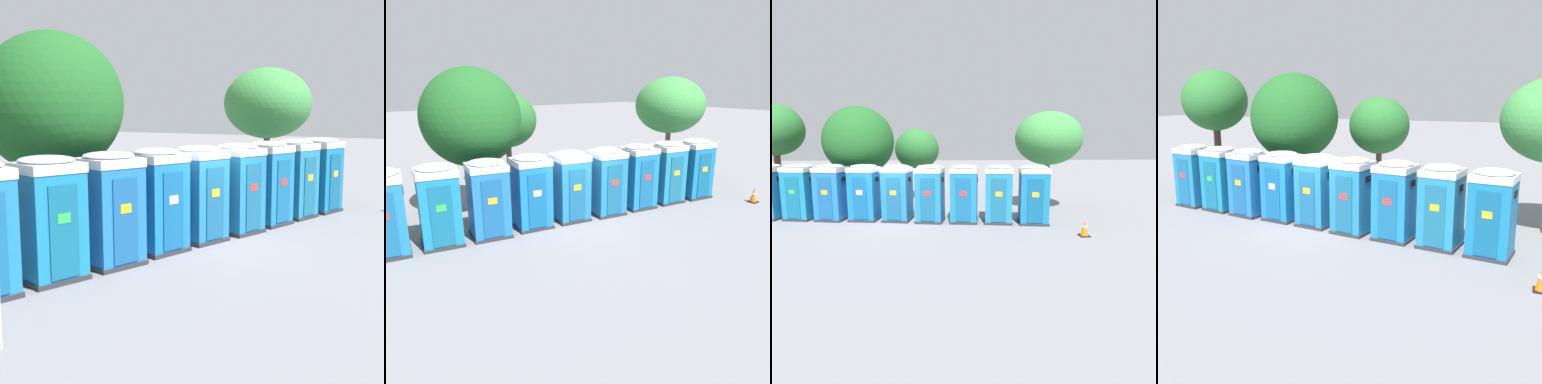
{
  "view_description": "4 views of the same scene",
  "coord_description": "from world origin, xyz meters",
  "views": [
    {
      "loc": [
        -11.44,
        -7.57,
        3.37
      ],
      "look_at": [
        -0.28,
        0.26,
        1.35
      ],
      "focal_mm": 50.0,
      "sensor_mm": 36.0,
      "label": 1
    },
    {
      "loc": [
        -7.57,
        -10.27,
        4.87
      ],
      "look_at": [
        0.32,
        0.16,
        1.0
      ],
      "focal_mm": 35.0,
      "sensor_mm": 36.0,
      "label": 2
    },
    {
      "loc": [
        2.03,
        -13.23,
        3.32
      ],
      "look_at": [
        3.01,
        -0.25,
        1.34
      ],
      "focal_mm": 28.0,
      "sensor_mm": 36.0,
      "label": 3
    },
    {
      "loc": [
        6.68,
        -13.63,
        4.62
      ],
      "look_at": [
        1.39,
        -0.0,
        1.36
      ],
      "focal_mm": 42.0,
      "sensor_mm": 36.0,
      "label": 4
    }
  ],
  "objects": [
    {
      "name": "portapotty_8",
      "position": [
        5.99,
        -0.71,
        1.28
      ],
      "size": [
        1.41,
        1.37,
        2.54
      ],
      "color": "#2D2D33",
      "rests_on": "ground"
    },
    {
      "name": "portapotty_6",
      "position": [
        3.02,
        -0.23,
        1.28
      ],
      "size": [
        1.37,
        1.37,
        2.54
      ],
      "color": "#2D2D33",
      "rests_on": "ground"
    },
    {
      "name": "portapotty_2",
      "position": [
        -2.96,
        0.6,
        1.28
      ],
      "size": [
        1.43,
        1.41,
        2.54
      ],
      "color": "#2D2D33",
      "rests_on": "ground"
    },
    {
      "name": "street_tree_2",
      "position": [
        0.51,
        5.92,
        3.13
      ],
      "size": [
        2.73,
        2.73,
        4.42
      ],
      "color": "brown",
      "rests_on": "ground"
    },
    {
      "name": "portapotty_3",
      "position": [
        -1.45,
        0.48,
        1.28
      ],
      "size": [
        1.38,
        1.37,
        2.54
      ],
      "color": "#2D2D33",
      "rests_on": "ground"
    },
    {
      "name": "traffic_cone",
      "position": [
        7.33,
        -2.78,
        0.31
      ],
      "size": [
        0.36,
        0.36,
        0.64
      ],
      "color": "black",
      "rests_on": "ground"
    },
    {
      "name": "portapotty_1",
      "position": [
        -4.44,
        0.87,
        1.28
      ],
      "size": [
        1.41,
        1.4,
        2.54
      ],
      "color": "#2D2D33",
      "rests_on": "ground"
    },
    {
      "name": "ground_plane",
      "position": [
        0.0,
        0.0,
        0.0
      ],
      "size": [
        120.0,
        120.0,
        0.0
      ],
      "primitive_type": "plane",
      "color": "slate"
    },
    {
      "name": "street_tree_1",
      "position": [
        7.58,
        2.15,
        3.73
      ],
      "size": [
        3.42,
        3.42,
        5.12
      ],
      "color": "brown",
      "rests_on": "ground"
    },
    {
      "name": "portapotty_4",
      "position": [
        0.04,
        0.25,
        1.28
      ],
      "size": [
        1.37,
        1.39,
        2.54
      ],
      "color": "#2D2D33",
      "rests_on": "ground"
    },
    {
      "name": "portapotty_5",
      "position": [
        1.52,
        -0.06,
        1.28
      ],
      "size": [
        1.37,
        1.39,
        2.54
      ],
      "color": "#2D2D33",
      "rests_on": "ground"
    },
    {
      "name": "portapotty_7",
      "position": [
        4.51,
        -0.44,
        1.28
      ],
      "size": [
        1.36,
        1.37,
        2.54
      ],
      "color": "#2D2D33",
      "rests_on": "ground"
    },
    {
      "name": "street_tree_0",
      "position": [
        -2.31,
        3.17,
        3.6
      ],
      "size": [
        3.63,
        3.63,
        5.4
      ],
      "color": "#4C3826",
      "rests_on": "ground"
    }
  ]
}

